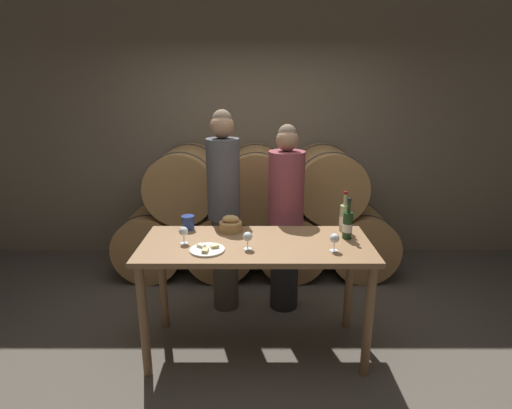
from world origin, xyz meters
name	(u,v)px	position (x,y,z in m)	size (l,w,h in m)	color
ground_plane	(256,348)	(0.00, 0.00, 0.00)	(10.00, 10.00, 0.00)	#564F44
stone_wall_back	(256,122)	(0.00, 2.02, 1.60)	(10.00, 0.12, 3.20)	#7F705B
barrel_stack	(256,215)	(0.00, 1.46, 0.64)	(3.02, 0.87, 1.39)	#A87A47
tasting_table	(256,258)	(0.00, 0.00, 0.79)	(1.69, 0.72, 0.91)	olive
person_left	(224,209)	(-0.28, 0.64, 0.96)	(0.29, 0.29, 1.83)	#4C4238
person_right	(285,218)	(0.26, 0.64, 0.88)	(0.32, 0.32, 1.71)	#232326
wine_bottle_red	(348,225)	(0.69, 0.09, 1.01)	(0.07, 0.07, 0.31)	#193819
wine_bottle_white	(344,218)	(0.70, 0.25, 1.02)	(0.07, 0.07, 0.32)	#ADBC7F
blue_crock	(188,222)	(-0.54, 0.28, 0.97)	(0.10, 0.10, 0.11)	navy
bread_basket	(231,225)	(-0.20, 0.25, 0.96)	(0.18, 0.18, 0.13)	#A87F4C
cheese_plate	(207,249)	(-0.34, -0.15, 0.92)	(0.25, 0.25, 0.04)	white
wine_glass_far_left	(184,232)	(-0.53, -0.01, 1.00)	(0.07, 0.07, 0.13)	white
wine_glass_left	(248,237)	(-0.06, -0.12, 1.00)	(0.07, 0.07, 0.13)	white
wine_glass_center	(334,239)	(0.54, -0.15, 1.00)	(0.07, 0.07, 0.13)	white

